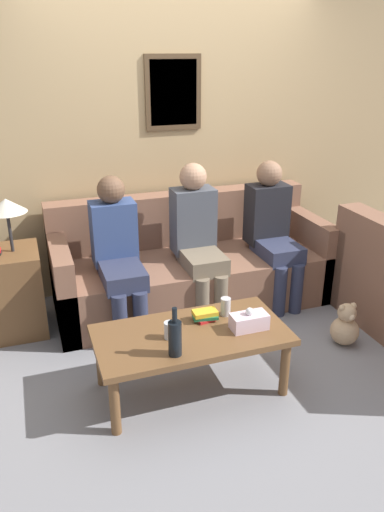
% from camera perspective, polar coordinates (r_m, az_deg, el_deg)
% --- Properties ---
extents(ground_plane, '(16.00, 16.00, 0.00)m').
position_cam_1_polar(ground_plane, '(3.98, 2.36, -8.23)').
color(ground_plane, gray).
extents(wall_back, '(9.00, 0.08, 2.60)m').
position_cam_1_polar(wall_back, '(4.43, -2.24, 13.06)').
color(wall_back, tan).
rests_on(wall_back, ground_plane).
extents(couch_main, '(2.30, 0.90, 0.88)m').
position_cam_1_polar(couch_main, '(4.28, -0.18, -1.24)').
color(couch_main, brown).
rests_on(couch_main, ground_plane).
extents(coffee_table, '(1.19, 0.60, 0.42)m').
position_cam_1_polar(coffee_table, '(3.14, -0.09, -9.54)').
color(coffee_table, brown).
rests_on(coffee_table, ground_plane).
extents(side_table_with_lamp, '(0.47, 0.47, 1.06)m').
position_cam_1_polar(side_table_with_lamp, '(4.02, -20.04, -3.42)').
color(side_table_with_lamp, brown).
rests_on(side_table_with_lamp, ground_plane).
extents(wine_bottle, '(0.08, 0.08, 0.30)m').
position_cam_1_polar(wine_bottle, '(2.85, -1.96, -9.26)').
color(wine_bottle, black).
rests_on(wine_bottle, coffee_table).
extents(drinking_glass, '(0.07, 0.07, 0.11)m').
position_cam_1_polar(drinking_glass, '(3.03, -2.59, -8.47)').
color(drinking_glass, silver).
rests_on(drinking_glass, coffee_table).
extents(book_stack, '(0.17, 0.12, 0.07)m').
position_cam_1_polar(book_stack, '(3.22, 1.50, -6.78)').
color(book_stack, red).
rests_on(book_stack, coffee_table).
extents(soda_can, '(0.07, 0.07, 0.12)m').
position_cam_1_polar(soda_can, '(3.28, 3.86, -5.80)').
color(soda_can, '#BCBCC1').
rests_on(soda_can, coffee_table).
extents(tissue_box, '(0.23, 0.12, 0.15)m').
position_cam_1_polar(tissue_box, '(3.14, 6.55, -7.39)').
color(tissue_box, silver).
rests_on(tissue_box, coffee_table).
extents(person_left, '(0.34, 0.65, 1.17)m').
position_cam_1_polar(person_left, '(3.81, -8.49, 0.72)').
color(person_left, '#2D334C').
rests_on(person_left, ground_plane).
extents(person_middle, '(0.34, 0.61, 1.22)m').
position_cam_1_polar(person_middle, '(3.99, 0.62, 2.42)').
color(person_middle, '#756651').
rests_on(person_middle, ground_plane).
extents(person_right, '(0.34, 0.61, 1.19)m').
position_cam_1_polar(person_right, '(4.26, 9.18, 3.22)').
color(person_right, '#2D334C').
rests_on(person_right, ground_plane).
extents(teddy_bear, '(0.21, 0.21, 0.33)m').
position_cam_1_polar(teddy_bear, '(3.88, 17.10, -7.70)').
color(teddy_bear, tan).
rests_on(teddy_bear, ground_plane).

